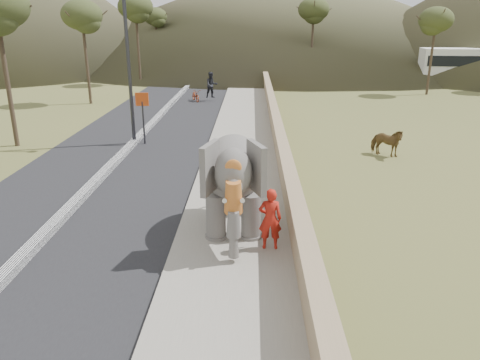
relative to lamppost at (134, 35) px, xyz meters
The scene contains 13 objects.
ground 14.79m from the lamppost, 70.38° to the right, with size 160.00×160.00×0.00m, color olive.
road 5.80m from the lamppost, 95.60° to the right, with size 7.00×120.00×0.03m, color black.
median 5.72m from the lamppost, 95.60° to the right, with size 0.35×120.00×0.22m, color black.
walkway 7.42m from the lamppost, 33.94° to the right, with size 3.00×120.00×0.15m, color #9E9687.
parapet 8.30m from the lamppost, 26.47° to the right, with size 0.30×120.00×1.10m, color tan.
lamppost is the anchor object (origin of this frame).
signboard 3.24m from the lamppost, 15.46° to the right, with size 0.60×0.08×2.40m.
cow 11.82m from the lamppost, ahead, with size 0.65×1.43×1.21m, color brown.
distant_car 32.48m from the lamppost, 39.44° to the left, with size 1.70×4.23×1.44m, color #B8B9BF.
hill_far 57.70m from the lamppost, 80.33° to the left, with size 80.00×80.00×14.00m, color brown.
elephant_and_man 10.98m from the lamppost, 63.17° to the right, with size 2.22×3.70×2.63m.
motorcyclist 12.85m from the lamppost, 81.22° to the left, with size 2.23×1.69×2.05m.
trees 17.32m from the lamppost, 60.92° to the left, with size 48.22×45.53×8.00m.
Camera 1 is at (0.48, -7.99, 5.53)m, focal length 35.00 mm.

